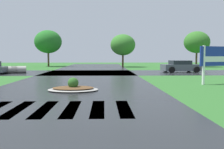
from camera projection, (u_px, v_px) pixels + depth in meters
name	position (u px, v px, depth m)	size (l,w,h in m)	color
asphalt_roadway	(73.00, 92.00, 12.83)	(9.12, 80.00, 0.01)	#232628
asphalt_cross_road	(89.00, 73.00, 26.74)	(90.00, 8.20, 0.01)	#232628
crosswalk_stripes	(58.00, 109.00, 8.73)	(4.95, 2.92, 0.01)	white
estate_billboard	(216.00, 58.00, 16.22)	(2.44, 1.07, 2.42)	white
median_island	(73.00, 88.00, 13.20)	(2.59, 1.97, 0.68)	#9E9B93
car_white_sedan	(181.00, 67.00, 27.39)	(4.14, 2.42, 1.26)	#4C545B
drainage_pipe_stack	(10.00, 70.00, 25.69)	(3.20, 1.50, 0.72)	#9E9B93
background_treeline	(104.00, 44.00, 40.16)	(49.50, 6.40, 5.78)	#4C3823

